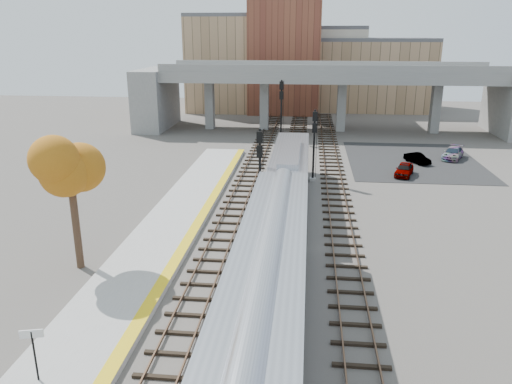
% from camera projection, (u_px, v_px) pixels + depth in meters
% --- Properties ---
extents(ground, '(160.00, 160.00, 0.00)m').
position_uv_depth(ground, '(263.00, 268.00, 29.99)').
color(ground, '#47423D').
rests_on(ground, ground).
extents(platform, '(4.50, 60.00, 0.35)m').
position_uv_depth(platform, '(146.00, 260.00, 30.67)').
color(platform, '#9E9E99').
rests_on(platform, ground).
extents(yellow_strip, '(0.70, 60.00, 0.01)m').
position_uv_depth(yellow_strip, '(176.00, 259.00, 30.42)').
color(yellow_strip, yellow).
rests_on(yellow_strip, platform).
extents(tracks, '(10.70, 95.00, 0.25)m').
position_uv_depth(tracks, '(288.00, 201.00, 41.71)').
color(tracks, black).
rests_on(tracks, ground).
extents(overpass, '(54.00, 12.00, 9.50)m').
position_uv_depth(overpass, '(327.00, 90.00, 70.33)').
color(overpass, slate).
rests_on(overpass, ground).
extents(buildings_far, '(43.00, 21.00, 20.60)m').
position_uv_depth(buildings_far, '(304.00, 65.00, 90.49)').
color(buildings_far, tan).
rests_on(buildings_far, ground).
extents(parking_lot, '(14.00, 18.00, 0.04)m').
position_uv_depth(parking_lot, '(412.00, 161.00, 55.09)').
color(parking_lot, black).
rests_on(parking_lot, ground).
extents(locomotive, '(3.02, 19.05, 4.10)m').
position_uv_depth(locomotive, '(290.00, 174.00, 41.40)').
color(locomotive, '#A8AAB2').
rests_on(locomotive, ground).
extents(coach, '(3.03, 25.00, 5.00)m').
position_uv_depth(coach, '(266.00, 315.00, 19.83)').
color(coach, '#A8AAB2').
rests_on(coach, ground).
extents(signal_mast_near, '(0.60, 0.64, 6.78)m').
position_uv_depth(signal_mast_near, '(260.00, 175.00, 37.55)').
color(signal_mast_near, '#9E9E99').
rests_on(signal_mast_near, ground).
extents(signal_mast_mid, '(0.60, 0.64, 6.79)m').
position_uv_depth(signal_mast_mid, '(314.00, 147.00, 46.58)').
color(signal_mast_mid, '#9E9E99').
rests_on(signal_mast_mid, ground).
extents(signal_mast_far, '(0.60, 0.64, 7.82)m').
position_uv_depth(signal_mast_far, '(281.00, 110.00, 63.83)').
color(signal_mast_far, '#9E9E99').
rests_on(signal_mast_far, ground).
extents(station_sign, '(0.88, 0.27, 2.27)m').
position_uv_depth(station_sign, '(33.00, 344.00, 19.35)').
color(station_sign, black).
rests_on(station_sign, platform).
extents(tree, '(3.60, 3.60, 8.83)m').
position_uv_depth(tree, '(69.00, 162.00, 28.15)').
color(tree, '#382619').
rests_on(tree, ground).
extents(car_a, '(2.60, 4.00, 1.27)m').
position_uv_depth(car_a, '(404.00, 169.00, 49.04)').
color(car_a, '#99999E').
rests_on(car_a, parking_lot).
extents(car_b, '(2.61, 3.38, 1.07)m').
position_uv_depth(car_b, '(417.00, 158.00, 53.73)').
color(car_b, '#99999E').
rests_on(car_b, parking_lot).
extents(car_c, '(3.50, 4.76, 1.28)m').
position_uv_depth(car_c, '(453.00, 153.00, 55.62)').
color(car_c, '#99999E').
rests_on(car_c, parking_lot).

